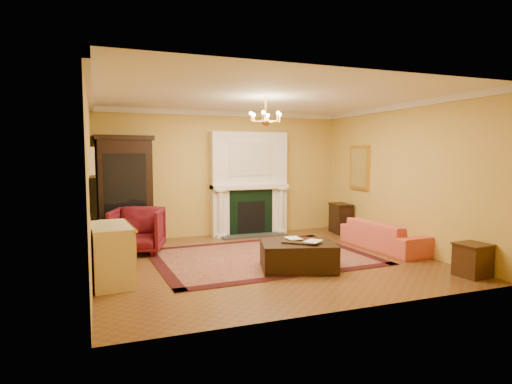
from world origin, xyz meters
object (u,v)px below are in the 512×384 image
coral_sofa (385,231)px  leather_ottoman (298,256)px  china_cabinet (125,192)px  commode (111,254)px  end_table (472,261)px  wingback_armchair (138,228)px  console_table (340,219)px  pedestal_table (109,237)px

coral_sofa → leather_ottoman: bearing=104.9°
china_cabinet → commode: 3.05m
coral_sofa → end_table: 2.13m
coral_sofa → leather_ottoman: (-2.37, -0.78, -0.15)m
wingback_armchair → leather_ottoman: 3.33m
commode → console_table: commode is taller
coral_sofa → leather_ottoman: 2.50m
commode → leather_ottoman: 3.03m
china_cabinet → console_table: size_ratio=3.18×
china_cabinet → pedestal_table: size_ratio=3.57×
pedestal_table → leather_ottoman: 3.67m
wingback_armchair → leather_ottoman: wingback_armchair is taller
console_table → pedestal_table: bearing=-166.8°
commode → coral_sofa: bearing=-0.0°
china_cabinet → leather_ottoman: china_cabinet is taller
wingback_armchair → leather_ottoman: size_ratio=0.81×
pedestal_table → console_table: size_ratio=0.89×
china_cabinet → coral_sofa: bearing=-32.0°
coral_sofa → pedestal_table: bearing=72.4°
wingback_armchair → commode: size_ratio=0.83×
pedestal_table → console_table: (5.48, 0.57, -0.01)m
china_cabinet → commode: size_ratio=1.90×
commode → leather_ottoman: (3.00, -0.37, -0.20)m
end_table → leather_ottoman: end_table is taller
wingback_armchair → commode: wingback_armchair is taller
coral_sofa → console_table: coral_sofa is taller
end_table → coral_sofa: bearing=92.1°
end_table → leather_ottoman: bearing=151.2°
end_table → console_table: bearing=89.2°
wingback_armchair → coral_sofa: 5.03m
commode → coral_sofa: (5.37, 0.41, -0.05)m
commode → end_table: commode is taller
leather_ottoman → end_table: bearing=-12.6°
wingback_armchair → console_table: 4.97m
coral_sofa → console_table: size_ratio=2.85×
pedestal_table → end_table: 6.45m
wingback_armchair → end_table: wingback_armchair is taller
console_table → leather_ottoman: (-2.51, -2.71, -0.11)m
end_table → leather_ottoman: size_ratio=0.42×
end_table → leather_ottoman: 2.79m
coral_sofa → end_table: bearing=178.9°
console_table → coral_sofa: bearing=-86.8°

